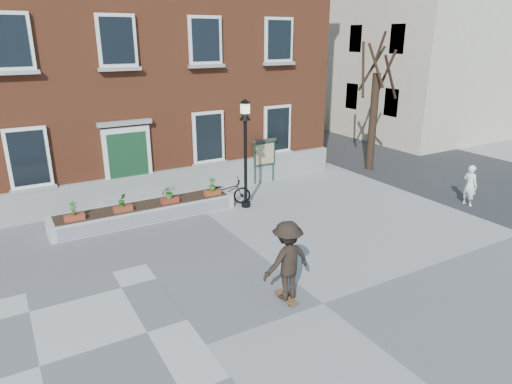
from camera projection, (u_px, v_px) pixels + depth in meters
ground at (323, 304)px, 10.69m from camera, size 100.00×100.00×0.00m
checker_patch at (40, 366)px, 8.65m from camera, size 6.00×6.00×0.01m
bicycle at (225, 192)px, 16.83m from camera, size 2.00×1.26×0.99m
parked_car at (295, 117)px, 30.59m from camera, size 3.26×4.96×1.54m
bystander at (470, 185)px, 16.70m from camera, size 0.38×0.57×1.53m
brick_building at (85, 27)px, 19.12m from camera, size 18.40×10.85×12.60m
planter_assembly at (146, 211)px, 15.51m from camera, size 6.20×1.12×1.15m
bare_tree at (374, 110)px, 20.61m from camera, size 1.83×1.83×6.16m
side_street at (355, 20)px, 33.14m from camera, size 15.20×36.00×14.50m
lamp_post at (245, 139)px, 15.94m from camera, size 0.40×0.40×3.93m
notice_board at (264, 153)px, 19.17m from camera, size 1.10×0.16×1.87m
skateboarder at (287, 261)px, 10.52m from camera, size 1.29×0.81×2.00m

